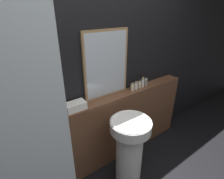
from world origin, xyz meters
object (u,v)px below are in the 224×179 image
Objects in this scene: pedestal_sink at (129,148)px; body_wash_bottle at (143,82)px; shampoo_bottle at (132,87)px; lotion_bottle at (140,84)px; mirror at (106,65)px; towel_stack at (75,106)px; conditioner_bottle at (136,86)px; hand_soap_bottle at (146,82)px.

pedestal_sink is 6.36× the size of body_wash_bottle.
lotion_bottle is at bearing 0.00° from shampoo_bottle.
pedestal_sink is 0.77m from shampoo_bottle.
towel_stack is at bearing -171.18° from mirror.
body_wash_bottle is (0.12, 0.00, 0.01)m from conditioner_bottle.
shampoo_bottle is 0.73× the size of body_wash_bottle.
lotion_bottle is at bearing 39.35° from pedestal_sink.
shampoo_bottle is (0.36, -0.07, -0.35)m from mirror.
pedestal_sink is at bearing -140.65° from lotion_bottle.
pedestal_sink is 0.93m from hand_soap_bottle.
hand_soap_bottle reaches higher than shampoo_bottle.
mirror reaches higher than lotion_bottle.
conditioner_bottle reaches higher than shampoo_bottle.
conditioner_bottle is at bearing -0.00° from shampoo_bottle.
body_wash_bottle is at bearing -7.31° from mirror.
pedestal_sink is at bearing -45.76° from towel_stack.
body_wash_bottle reaches higher than shampoo_bottle.
body_wash_bottle is (0.59, 0.43, 0.52)m from pedestal_sink.
towel_stack is at bearing 180.00° from shampoo_bottle.
towel_stack is (-0.45, -0.07, -0.35)m from mirror.
towel_stack is at bearing 134.24° from pedestal_sink.
towel_stack is 1.71× the size of lotion_bottle.
towel_stack is 0.94m from lotion_bottle.
lotion_bottle is at bearing 180.00° from body_wash_bottle.
mirror is at bearing 171.79° from lotion_bottle.
towel_stack is at bearing 180.00° from conditioner_bottle.
conditioner_bottle is at bearing 180.00° from body_wash_bottle.
lotion_bottle is 0.92× the size of body_wash_bottle.
conditioner_bottle is 0.13m from body_wash_bottle.
pedestal_sink is 8.72× the size of shampoo_bottle.
body_wash_bottle reaches higher than hand_soap_bottle.
mirror is 3.59× the size of towel_stack.
pedestal_sink is 6.91× the size of lotion_bottle.
conditioner_bottle is (0.42, -0.07, -0.34)m from mirror.
shampoo_bottle is 0.25m from hand_soap_bottle.
hand_soap_bottle is at bearing 0.00° from conditioner_bottle.
lotion_bottle is (0.94, 0.00, 0.02)m from towel_stack.
conditioner_bottle is at bearing 43.02° from pedestal_sink.
body_wash_bottle is (0.06, -0.00, 0.01)m from lotion_bottle.
pedestal_sink is at bearing -146.33° from hand_soap_bottle.
shampoo_bottle is 0.91× the size of hand_soap_bottle.
body_wash_bottle reaches higher than towel_stack.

